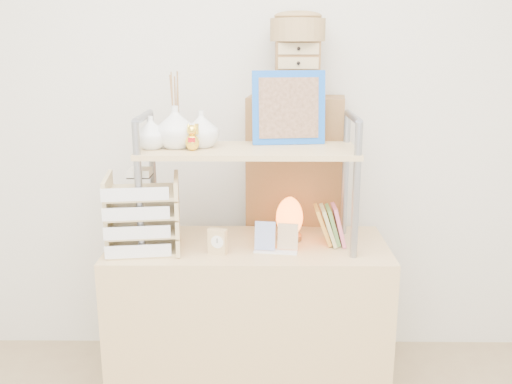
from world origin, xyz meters
TOP-DOWN VIEW (x-y plane):
  - room_shell at (0.00, 0.39)m, footprint 3.42×3.41m
  - desk at (0.00, 1.20)m, footprint 1.20×0.50m
  - cabinet at (0.22, 1.57)m, footprint 0.48×0.30m
  - hutch at (-0.10, 1.21)m, footprint 0.91×0.34m
  - letter_tray at (-0.44, 1.13)m, footprint 0.32×0.30m
  - salt_lamp at (0.18, 1.26)m, footprint 0.13×0.12m
  - desk_clock at (-0.12, 1.08)m, footprint 0.08×0.06m
  - postcard_stand at (0.12, 1.11)m, footprint 0.19×0.07m
  - drawer_chest at (0.22, 1.55)m, footprint 0.20×0.16m
  - woven_basket at (0.22, 1.55)m, footprint 0.25×0.25m

SIDE VIEW (x-z plane):
  - desk at x=0.00m, z-range 0.00..0.75m
  - cabinet at x=0.22m, z-range 0.00..1.35m
  - postcard_stand at x=0.12m, z-range 0.72..0.85m
  - desk_clock at x=-0.12m, z-range 0.75..0.86m
  - salt_lamp at x=0.18m, z-range 0.75..0.95m
  - letter_tray at x=-0.44m, z-range 0.71..1.06m
  - hutch at x=-0.10m, z-range 0.82..1.55m
  - drawer_chest at x=0.22m, z-range 1.35..1.60m
  - woven_basket at x=0.22m, z-range 1.60..1.70m
  - room_shell at x=0.00m, z-range 0.39..3.00m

